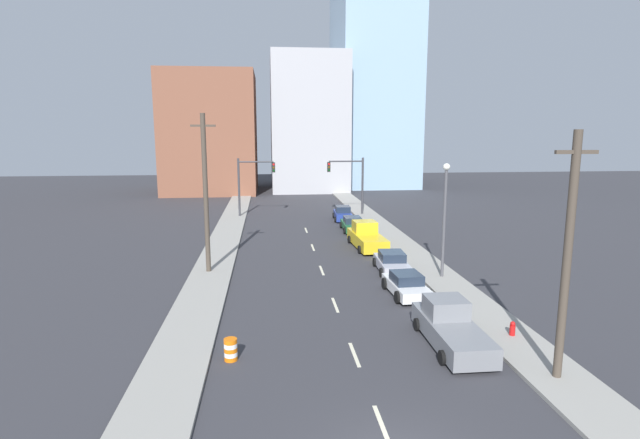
# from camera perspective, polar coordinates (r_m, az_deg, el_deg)

# --- Properties ---
(sidewalk_left) EXTENTS (2.74, 95.67, 0.17)m
(sidewalk_left) POSITION_cam_1_polar(r_m,az_deg,el_deg) (61.32, -9.54, 1.07)
(sidewalk_left) COLOR gray
(sidewalk_left) RESTS_ON ground
(sidewalk_right) EXTENTS (2.74, 95.67, 0.17)m
(sidewalk_right) POSITION_cam_1_polar(r_m,az_deg,el_deg) (62.19, 4.41, 1.31)
(sidewalk_right) COLOR gray
(sidewalk_right) RESTS_ON ground
(lane_stripe_at_2m) EXTENTS (0.16, 2.40, 0.01)m
(lane_stripe_at_2m) POSITION_cam_1_polar(r_m,az_deg,el_deg) (17.81, 7.10, -22.31)
(lane_stripe_at_2m) COLOR beige
(lane_stripe_at_2m) RESTS_ON ground
(lane_stripe_at_7m) EXTENTS (0.16, 2.40, 0.01)m
(lane_stripe_at_7m) POSITION_cam_1_polar(r_m,az_deg,el_deg) (22.37, 3.96, -15.13)
(lane_stripe_at_7m) COLOR beige
(lane_stripe_at_7m) RESTS_ON ground
(lane_stripe_at_14m) EXTENTS (0.16, 2.40, 0.01)m
(lane_stripe_at_14m) POSITION_cam_1_polar(r_m,az_deg,el_deg) (28.11, 1.74, -9.72)
(lane_stripe_at_14m) COLOR beige
(lane_stripe_at_14m) RESTS_ON ground
(lane_stripe_at_21m) EXTENTS (0.16, 2.40, 0.01)m
(lane_stripe_at_21m) POSITION_cam_1_polar(r_m,az_deg,el_deg) (34.73, 0.20, -5.83)
(lane_stripe_at_21m) COLOR beige
(lane_stripe_at_21m) RESTS_ON ground
(lane_stripe_at_28m) EXTENTS (0.16, 2.40, 0.01)m
(lane_stripe_at_28m) POSITION_cam_1_polar(r_m,az_deg,el_deg) (41.43, -0.83, -3.21)
(lane_stripe_at_28m) COLOR beige
(lane_stripe_at_28m) RESTS_ON ground
(lane_stripe_at_35m) EXTENTS (0.16, 2.40, 0.01)m
(lane_stripe_at_35m) POSITION_cam_1_polar(r_m,az_deg,el_deg) (48.61, -1.60, -1.23)
(lane_stripe_at_35m) COLOR beige
(lane_stripe_at_35m) RESTS_ON ground
(building_brick_left) EXTENTS (14.00, 16.00, 18.43)m
(building_brick_left) POSITION_cam_1_polar(r_m,az_deg,el_deg) (81.72, -12.33, 9.63)
(building_brick_left) COLOR brown
(building_brick_left) RESTS_ON ground
(building_office_center) EXTENTS (12.00, 20.00, 21.47)m
(building_office_center) POSITION_cam_1_polar(r_m,az_deg,el_deg) (85.50, -1.51, 10.88)
(building_office_center) COLOR #A8A8AD
(building_office_center) RESTS_ON ground
(building_glass_right) EXTENTS (13.00, 20.00, 37.18)m
(building_glass_right) POSITION_cam_1_polar(r_m,az_deg,el_deg) (91.61, 6.08, 15.69)
(building_glass_right) COLOR #8CADC6
(building_glass_right) RESTS_ON ground
(traffic_signal_left) EXTENTS (4.16, 0.35, 6.58)m
(traffic_signal_left) POSITION_cam_1_polar(r_m,az_deg,el_deg) (56.01, -8.12, 4.55)
(traffic_signal_left) COLOR #38383D
(traffic_signal_left) RESTS_ON ground
(traffic_signal_right) EXTENTS (4.16, 0.35, 6.58)m
(traffic_signal_right) POSITION_cam_1_polar(r_m,az_deg,el_deg) (56.77, 3.77, 4.70)
(traffic_signal_right) COLOR #38383D
(traffic_signal_right) RESTS_ON ground
(utility_pole_right_near) EXTENTS (1.60, 0.32, 9.58)m
(utility_pole_right_near) POSITION_cam_1_polar(r_m,az_deg,el_deg) (20.67, 26.41, -3.87)
(utility_pole_right_near) COLOR #473D33
(utility_pole_right_near) RESTS_ON ground
(utility_pole_left_mid) EXTENTS (1.60, 0.32, 10.67)m
(utility_pole_left_mid) POSITION_cam_1_polar(r_m,az_deg,el_deg) (33.80, -12.94, 2.91)
(utility_pole_left_mid) COLOR #473D33
(utility_pole_left_mid) RESTS_ON ground
(traffic_barrel) EXTENTS (0.56, 0.56, 0.95)m
(traffic_barrel) POSITION_cam_1_polar(r_m,az_deg,el_deg) (21.96, -10.17, -14.42)
(traffic_barrel) COLOR orange
(traffic_barrel) RESTS_ON ground
(street_lamp) EXTENTS (0.44, 0.44, 7.52)m
(street_lamp) POSITION_cam_1_polar(r_m,az_deg,el_deg) (32.84, 14.05, 0.82)
(street_lamp) COLOR #4C4C51
(street_lamp) RESTS_ON ground
(fire_hydrant) EXTENTS (0.26, 0.26, 0.84)m
(fire_hydrant) POSITION_cam_1_polar(r_m,az_deg,el_deg) (25.33, 21.12, -11.70)
(fire_hydrant) COLOR red
(fire_hydrant) RESTS_ON ground
(pickup_truck_gray) EXTENTS (2.32, 5.79, 1.93)m
(pickup_truck_gray) POSITION_cam_1_polar(r_m,az_deg,el_deg) (23.77, 14.70, -11.84)
(pickup_truck_gray) COLOR slate
(pickup_truck_gray) RESTS_ON ground
(sedan_white) EXTENTS (2.24, 4.28, 1.35)m
(sedan_white) POSITION_cam_1_polar(r_m,az_deg,el_deg) (29.91, 9.84, -7.37)
(sedan_white) COLOR silver
(sedan_white) RESTS_ON ground
(sedan_silver) EXTENTS (2.25, 4.38, 1.38)m
(sedan_silver) POSITION_cam_1_polar(r_m,az_deg,el_deg) (34.71, 8.21, -4.87)
(sedan_silver) COLOR #B2B2BC
(sedan_silver) RESTS_ON ground
(pickup_truck_yellow) EXTENTS (2.61, 6.20, 2.08)m
(pickup_truck_yellow) POSITION_cam_1_polar(r_m,az_deg,el_deg) (41.54, 5.36, -2.04)
(pickup_truck_yellow) COLOR gold
(pickup_truck_yellow) RESTS_ON ground
(sedan_green) EXTENTS (2.15, 4.67, 1.37)m
(sedan_green) POSITION_cam_1_polar(r_m,az_deg,el_deg) (48.28, 3.72, -0.57)
(sedan_green) COLOR #1E6033
(sedan_green) RESTS_ON ground
(sedan_blue) EXTENTS (2.17, 4.41, 1.54)m
(sedan_blue) POSITION_cam_1_polar(r_m,az_deg,el_deg) (54.06, 2.62, 0.66)
(sedan_blue) COLOR navy
(sedan_blue) RESTS_ON ground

